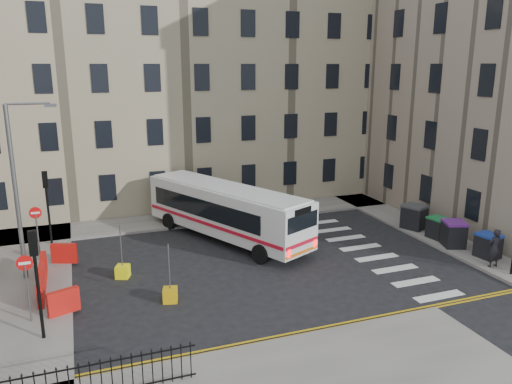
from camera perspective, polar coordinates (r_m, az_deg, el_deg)
ground at (r=26.15m, az=4.77°, el=-7.68°), size 120.00×120.00×0.00m
pavement_north at (r=32.33m, az=-11.52°, el=-3.44°), size 36.00×3.20×0.15m
pavement_east at (r=33.79m, az=15.85°, el=-2.93°), size 2.40×26.00×0.15m
pavement_west at (r=25.16m, az=-27.21°, el=-10.04°), size 6.00×22.00×0.15m
terrace_north at (r=37.60m, az=-15.41°, el=12.06°), size 38.30×10.80×17.20m
traffic_light_nw at (r=29.30m, az=-22.79°, el=-0.45°), size 0.28×0.22×4.10m
traffic_light_sw at (r=19.28m, az=-23.86°, el=-7.95°), size 0.28×0.22×4.10m
streetlamp at (r=24.68m, az=-25.79°, el=0.14°), size 0.50×0.22×8.14m
no_entry_north at (r=27.61m, az=-23.81°, el=-3.13°), size 0.60×0.08×3.00m
no_entry_south at (r=21.01m, az=-24.80°, el=-8.57°), size 0.60×0.08×3.00m
roadworks_barriers at (r=24.26m, az=-22.39°, el=-8.92°), size 1.66×6.26×1.00m
bus at (r=28.50m, az=-3.47°, el=-2.03°), size 7.11×11.24×3.06m
wheelie_bin_a at (r=28.37m, az=24.98°, el=-5.57°), size 1.14×1.26×1.25m
wheelie_bin_b at (r=29.31m, az=21.65°, el=-4.45°), size 1.48×1.57×1.40m
wheelie_bin_c at (r=30.37m, az=20.09°, el=-3.85°), size 1.09×1.21×1.21m
wheelie_bin_d at (r=31.64m, az=17.61°, el=-2.70°), size 1.59×1.67×1.45m
wheelie_bin_e at (r=32.54m, az=17.24°, el=-2.49°), size 1.25×1.32×1.15m
pedestrian at (r=27.09m, az=25.59°, el=-5.79°), size 0.72×0.49×1.93m
bollard_yellow at (r=24.69m, az=-14.98°, el=-8.77°), size 0.78×0.78×0.60m
bollard_chevron at (r=21.92m, az=-9.77°, el=-11.51°), size 0.73×0.73×0.60m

